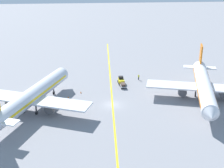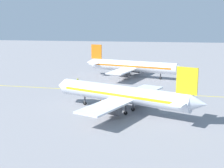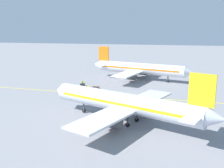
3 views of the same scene
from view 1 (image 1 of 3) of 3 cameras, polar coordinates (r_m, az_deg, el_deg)
The scene contains 9 objects.
ground_plane at distance 75.38m, azimuth 0.10°, elevation -3.83°, with size 400.00×400.00×0.00m, color gray.
apron_yellow_centreline at distance 75.38m, azimuth 0.10°, elevation -3.82°, with size 0.40×120.00×0.01m, color yellow.
airplane_at_gate at distance 80.08m, azimuth 16.42°, elevation -0.30°, with size 28.37×34.98×10.60m.
airplane_adjacent_stand at distance 73.27m, azimuth -14.34°, elevation -2.13°, with size 27.89×33.99×10.60m.
baggage_tug_white at distance 88.22m, azimuth 1.68°, elevation 0.67°, with size 1.86×3.06×2.11m.
baggage_cart_trailing at distance 85.24m, azimuth 2.03°, elevation -0.20°, with size 1.51×2.66×1.24m.
ground_crew_worker at distance 91.16m, azimuth 4.90°, elevation 1.30°, with size 0.38×0.50×1.68m.
traffic_cone_near_nose at distance 82.22m, azimuth -5.71°, elevation -1.50°, with size 0.32×0.32×0.55m, color orange.
traffic_cone_mid_apron at distance 79.63m, azimuth -8.02°, elevation -2.40°, with size 0.32×0.32×0.55m, color orange.
Camera 1 is at (6.18, 67.89, 32.17)m, focal length 50.00 mm.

